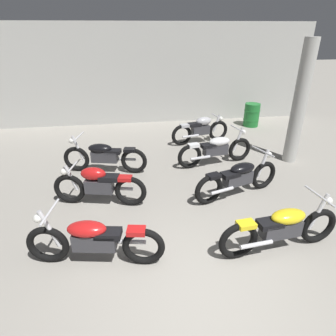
% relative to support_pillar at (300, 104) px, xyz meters
% --- Properties ---
extents(ground_plane, '(60.00, 60.00, 0.00)m').
position_rel_support_pillar_xyz_m(ground_plane, '(-3.63, -4.11, -1.60)').
color(ground_plane, gray).
extents(back_wall, '(12.97, 0.24, 3.60)m').
position_rel_support_pillar_xyz_m(back_wall, '(-3.63, 4.41, 0.20)').
color(back_wall, '#B2B2AD').
rests_on(back_wall, ground).
extents(support_pillar, '(0.36, 0.36, 3.20)m').
position_rel_support_pillar_xyz_m(support_pillar, '(0.00, 0.00, 0.00)').
color(support_pillar, '#B2B2AD').
rests_on(support_pillar, ground).
extents(motorcycle_left_row_0, '(2.15, 0.71, 0.97)m').
position_rel_support_pillar_xyz_m(motorcycle_left_row_0, '(-5.12, -3.21, -1.15)').
color(motorcycle_left_row_0, black).
rests_on(motorcycle_left_row_0, ground).
extents(motorcycle_left_row_1, '(1.94, 0.64, 0.88)m').
position_rel_support_pillar_xyz_m(motorcycle_left_row_1, '(-5.14, -1.47, -1.14)').
color(motorcycle_left_row_1, black).
rests_on(motorcycle_left_row_1, ground).
extents(motorcycle_left_row_2, '(2.14, 0.78, 0.97)m').
position_rel_support_pillar_xyz_m(motorcycle_left_row_2, '(-5.10, 0.07, -1.15)').
color(motorcycle_left_row_2, black).
rests_on(motorcycle_left_row_2, ground).
extents(motorcycle_right_row_0, '(2.17, 0.68, 0.97)m').
position_rel_support_pillar_xyz_m(motorcycle_right_row_0, '(-2.11, -3.38, -1.15)').
color(motorcycle_right_row_0, black).
rests_on(motorcycle_right_row_0, ground).
extents(motorcycle_right_row_1, '(2.10, 0.90, 0.97)m').
position_rel_support_pillar_xyz_m(motorcycle_right_row_1, '(-2.16, -1.59, -1.15)').
color(motorcycle_right_row_1, black).
rests_on(motorcycle_right_row_1, ground).
extents(motorcycle_right_row_2, '(2.16, 0.74, 0.97)m').
position_rel_support_pillar_xyz_m(motorcycle_right_row_2, '(-2.14, 0.08, -1.15)').
color(motorcycle_right_row_2, black).
rests_on(motorcycle_right_row_2, ground).
extents(motorcycle_right_row_3, '(1.95, 0.63, 0.88)m').
position_rel_support_pillar_xyz_m(motorcycle_right_row_3, '(-2.12, 1.75, -1.14)').
color(motorcycle_right_row_3, black).
rests_on(motorcycle_right_row_3, ground).
extents(oil_drum, '(0.59, 0.59, 0.85)m').
position_rel_support_pillar_xyz_m(oil_drum, '(0.23, 3.21, -1.18)').
color(oil_drum, '#1E722D').
rests_on(oil_drum, ground).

